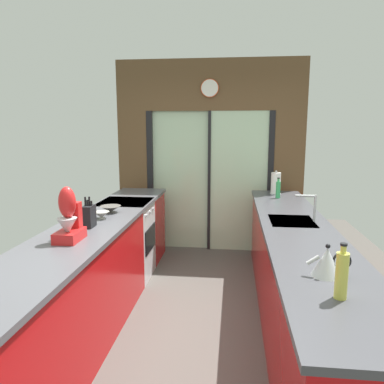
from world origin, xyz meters
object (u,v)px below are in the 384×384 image
object	(u,v)px
mixing_bowl_mid	(101,215)
mixing_bowl_far	(111,209)
oven_range	(126,240)
knife_block	(89,216)
stand_mixer	(69,220)
kettle	(327,262)
soap_bottle_far	(278,189)
paper_towel_roll	(276,183)
soap_bottle_near	(342,275)

from	to	relation	value
mixing_bowl_mid	mixing_bowl_far	distance (m)	0.26
oven_range	knife_block	xyz separation A→B (m)	(0.02, -1.12, 0.56)
stand_mixer	kettle	world-z (taller)	stand_mixer
mixing_bowl_mid	knife_block	size ratio (longest dim) A/B	0.56
soap_bottle_far	kettle	bearing A→B (deg)	-89.96
stand_mixer	paper_towel_roll	distance (m)	2.83
mixing_bowl_far	mixing_bowl_mid	bearing A→B (deg)	-90.00
kettle	soap_bottle_near	size ratio (longest dim) A/B	0.88
oven_range	paper_towel_roll	world-z (taller)	paper_towel_roll
soap_bottle_far	mixing_bowl_far	bearing A→B (deg)	-150.94
oven_range	mixing_bowl_far	bearing A→B (deg)	-88.12
mixing_bowl_mid	kettle	world-z (taller)	kettle
mixing_bowl_far	oven_range	bearing A→B (deg)	91.88
knife_block	soap_bottle_near	world-z (taller)	soap_bottle_near
soap_bottle_far	paper_towel_roll	xyz separation A→B (m)	(-0.00, 0.27, 0.03)
mixing_bowl_far	soap_bottle_near	size ratio (longest dim) A/B	0.73
kettle	soap_bottle_near	xyz separation A→B (m)	(-0.00, -0.29, 0.04)
kettle	stand_mixer	bearing A→B (deg)	164.83
knife_block	soap_bottle_near	size ratio (longest dim) A/B	0.93
oven_range	stand_mixer	bearing A→B (deg)	-89.30
mixing_bowl_mid	stand_mixer	size ratio (longest dim) A/B	0.36
kettle	soap_bottle_far	xyz separation A→B (m)	(-0.00, 2.42, 0.02)
oven_range	mixing_bowl_mid	distance (m)	0.96
mixing_bowl_mid	knife_block	bearing A→B (deg)	-90.01
soap_bottle_far	mixing_bowl_mid	bearing A→B (deg)	-144.94
oven_range	soap_bottle_near	size ratio (longest dim) A/B	3.17
oven_range	knife_block	distance (m)	1.25
knife_block	paper_towel_roll	bearing A→B (deg)	45.63
stand_mixer	paper_towel_roll	bearing A→B (deg)	51.10
oven_range	mixing_bowl_mid	bearing A→B (deg)	-88.72
knife_block	kettle	size ratio (longest dim) A/B	1.06
stand_mixer	kettle	distance (m)	1.85
mixing_bowl_mid	soap_bottle_near	xyz separation A→B (m)	(1.78, -1.46, 0.09)
mixing_bowl_mid	soap_bottle_near	distance (m)	2.30
oven_range	mixing_bowl_mid	xyz separation A→B (m)	(0.02, -0.82, 0.50)
mixing_bowl_far	paper_towel_roll	world-z (taller)	paper_towel_roll
oven_range	stand_mixer	size ratio (longest dim) A/B	2.19
stand_mixer	soap_bottle_near	world-z (taller)	stand_mixer
paper_towel_roll	knife_block	bearing A→B (deg)	-134.37
knife_block	soap_bottle_far	size ratio (longest dim) A/B	1.07
knife_block	kettle	distance (m)	1.98
mixing_bowl_far	soap_bottle_far	world-z (taller)	soap_bottle_far
mixing_bowl_mid	soap_bottle_far	world-z (taller)	soap_bottle_far
oven_range	knife_block	size ratio (longest dim) A/B	3.42
mixing_bowl_far	stand_mixer	world-z (taller)	stand_mixer
soap_bottle_near	mixing_bowl_far	bearing A→B (deg)	136.05
mixing_bowl_mid	knife_block	xyz separation A→B (m)	(-0.00, -0.30, 0.06)
mixing_bowl_far	soap_bottle_far	size ratio (longest dim) A/B	0.84
mixing_bowl_mid	paper_towel_roll	xyz separation A→B (m)	(1.78, 1.52, 0.10)
soap_bottle_near	paper_towel_roll	xyz separation A→B (m)	(0.00, 2.98, 0.01)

